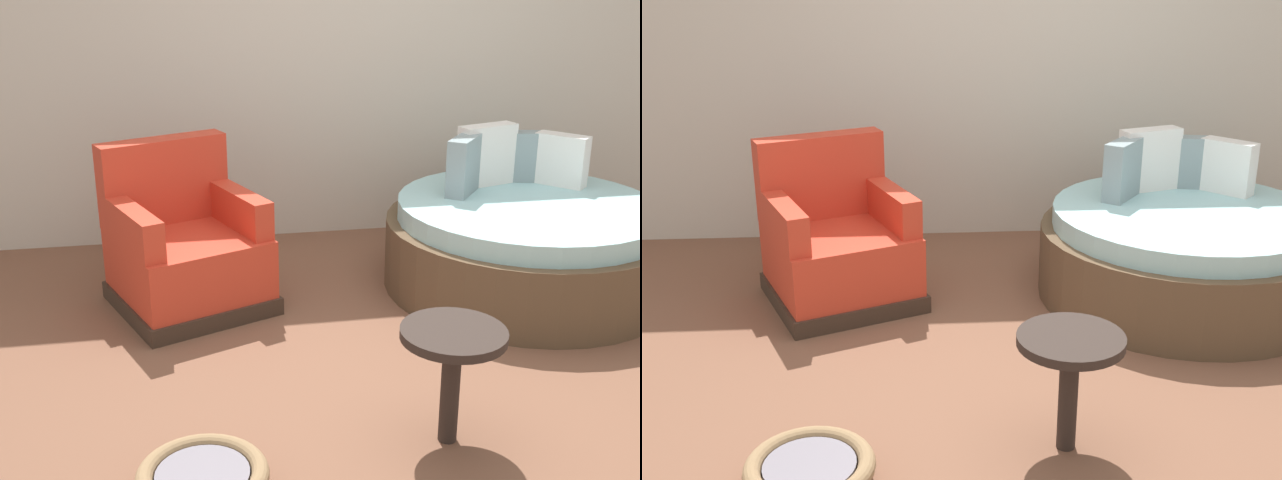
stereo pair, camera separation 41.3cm
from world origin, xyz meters
TOP-DOWN VIEW (x-y plane):
  - ground_plane at (0.00, 0.00)m, footprint 8.00×8.00m
  - back_wall at (0.00, 2.14)m, footprint 8.00×0.12m
  - round_daybed at (1.09, 0.88)m, footprint 1.70×1.70m
  - red_armchair at (-0.96, 0.97)m, footprint 1.04×1.04m
  - side_table at (0.11, -0.64)m, footprint 0.44×0.44m

SIDE VIEW (x-z plane):
  - ground_plane at x=0.00m, z-range -0.02..0.00m
  - round_daybed at x=1.09m, z-range -0.18..0.75m
  - red_armchair at x=-0.96m, z-range -0.14..0.80m
  - side_table at x=0.11m, z-range 0.17..0.69m
  - back_wall at x=0.00m, z-range 0.00..2.66m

